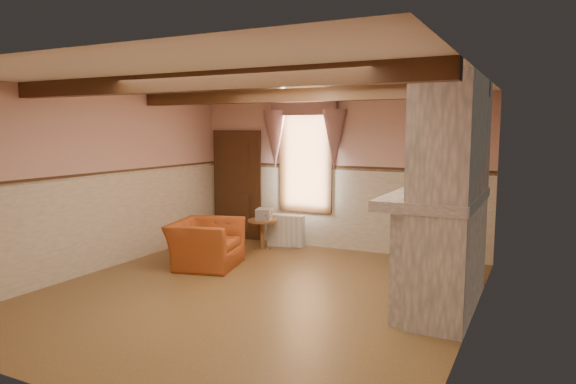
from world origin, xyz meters
The scene contains 26 objects.
floor centered at (0.00, 0.00, 0.00)m, with size 5.50×6.00×0.01m, color brown.
ceiling centered at (0.00, 0.00, 2.80)m, with size 5.50×6.00×0.01m, color silver.
wall_back centered at (0.00, 3.00, 1.40)m, with size 5.50×0.02×2.80m, color tan.
wall_front centered at (0.00, -3.00, 1.40)m, with size 5.50×0.02×2.80m, color tan.
wall_left centered at (-2.75, 0.00, 1.40)m, with size 0.02×6.00×2.80m, color tan.
wall_right centered at (2.75, 0.00, 1.40)m, with size 0.02×6.00×2.80m, color tan.
wainscot centered at (0.00, 0.00, 0.75)m, with size 5.50×6.00×1.50m, color beige, non-canonical shape.
chair_rail centered at (0.00, 0.00, 1.50)m, with size 5.50×6.00×0.08m, color black, non-canonical shape.
firebox centered at (2.00, 0.60, 0.45)m, with size 0.20×0.95×0.90m, color black.
armchair centered at (-1.39, 0.86, 0.37)m, with size 1.13×0.99×0.74m, color #994219.
side_table centered at (-1.17, 2.32, 0.28)m, with size 0.53×0.53×0.55m, color brown.
book_stack centered at (-1.15, 2.35, 0.65)m, with size 0.26×0.32×0.20m, color #B7AD8C.
radiator centered at (-0.88, 2.70, 0.30)m, with size 0.70×0.18×0.60m, color silver.
bowl centered at (2.24, 0.65, 1.46)m, with size 0.33×0.33×0.08m, color brown.
mantel_clock centered at (2.24, 1.30, 1.52)m, with size 0.14×0.24×0.20m, color black.
oil_lamp centered at (2.24, 1.26, 1.56)m, with size 0.11×0.11×0.28m, color gold.
candle_red centered at (2.24, 0.15, 1.50)m, with size 0.06×0.06×0.16m, color #A7142C.
jar_yellow centered at (2.24, 0.15, 1.48)m, with size 0.06×0.06×0.12m, color gold.
fireplace centered at (2.42, 0.60, 1.40)m, with size 0.85×2.00×2.80m, color gray.
mantel centered at (2.24, 0.60, 1.36)m, with size 1.05×2.05×0.12m, color gray.
overmantel_mirror centered at (2.06, 0.60, 1.97)m, with size 0.06×1.44×1.04m, color silver.
door centered at (-2.10, 2.94, 1.05)m, with size 1.10×0.10×2.10m, color black.
window centered at (-0.60, 2.97, 1.65)m, with size 1.06×0.08×2.02m, color white.
window_drapes centered at (-0.60, 2.88, 2.25)m, with size 1.30×0.14×1.40m, color gray.
ceiling_beam_front centered at (0.00, -1.20, 2.70)m, with size 5.50×0.18×0.20m, color black.
ceiling_beam_back centered at (0.00, 1.20, 2.70)m, with size 5.50×0.18×0.20m, color black.
Camera 1 is at (3.42, -5.76, 2.19)m, focal length 32.00 mm.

